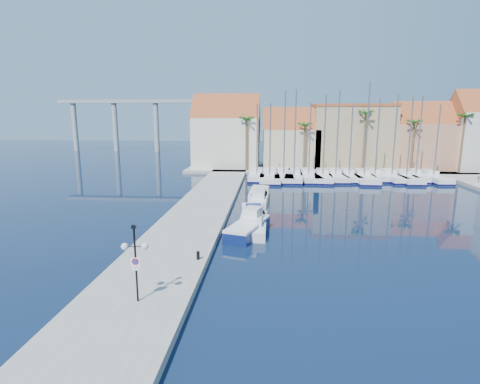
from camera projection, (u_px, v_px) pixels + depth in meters
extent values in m
plane|color=black|center=(298.00, 268.00, 24.53)|extent=(260.00, 260.00, 0.00)
cube|color=gray|center=(200.00, 211.00, 38.36)|extent=(6.00, 77.00, 0.50)
cube|color=gray|center=(333.00, 168.00, 70.62)|extent=(54.00, 16.00, 0.50)
cylinder|color=black|center=(136.00, 264.00, 18.76)|extent=(0.10, 0.10, 4.05)
cylinder|color=black|center=(130.00, 246.00, 18.58)|extent=(0.51, 0.09, 0.05)
cylinder|color=black|center=(140.00, 246.00, 18.58)|extent=(0.51, 0.09, 0.05)
sphere|color=white|center=(125.00, 246.00, 18.58)|extent=(0.36, 0.36, 0.36)
sphere|color=white|center=(145.00, 246.00, 18.58)|extent=(0.36, 0.36, 0.36)
cube|color=black|center=(134.00, 227.00, 18.38)|extent=(0.23, 0.14, 0.16)
cube|color=white|center=(135.00, 262.00, 18.68)|extent=(0.51, 0.07, 0.51)
cylinder|color=red|center=(135.00, 262.00, 18.64)|extent=(0.34, 0.04, 0.34)
cylinder|color=#1933A5|center=(135.00, 262.00, 18.63)|extent=(0.24, 0.03, 0.24)
cube|color=white|center=(136.00, 269.00, 18.75)|extent=(0.41, 0.06, 0.14)
cylinder|color=black|center=(198.00, 255.00, 24.70)|extent=(0.22, 0.22, 0.55)
cube|color=#0D1B51|center=(248.00, 230.00, 31.41)|extent=(3.70, 6.32, 0.90)
cube|color=white|center=(248.00, 223.00, 31.31)|extent=(3.70, 6.32, 0.20)
cube|color=white|center=(253.00, 214.00, 32.29)|extent=(1.72, 1.91, 1.10)
cube|color=white|center=(253.00, 225.00, 32.99)|extent=(2.42, 7.45, 0.80)
cube|color=white|center=(252.00, 220.00, 32.12)|extent=(1.68, 2.61, 0.60)
cube|color=white|center=(253.00, 214.00, 36.60)|extent=(2.79, 6.86, 0.80)
cube|color=navy|center=(254.00, 209.00, 35.81)|extent=(1.72, 2.48, 0.60)
cube|color=white|center=(259.00, 200.00, 43.04)|extent=(2.25, 6.30, 0.80)
cube|color=white|center=(258.00, 195.00, 42.30)|extent=(1.48, 2.23, 0.60)
cube|color=white|center=(259.00, 193.00, 46.49)|extent=(2.44, 6.90, 0.80)
cube|color=white|center=(259.00, 189.00, 45.68)|extent=(1.62, 2.44, 0.60)
cube|color=white|center=(257.00, 176.00, 59.80)|extent=(2.46, 9.44, 1.00)
cube|color=#0D0C3E|center=(257.00, 178.00, 59.87)|extent=(2.52, 9.50, 0.28)
cube|color=white|center=(257.00, 170.00, 60.57)|extent=(1.72, 2.83, 0.60)
cylinder|color=slate|center=(257.00, 139.00, 58.18)|extent=(0.20, 0.20, 10.75)
cube|color=white|center=(270.00, 177.00, 58.85)|extent=(3.21, 11.67, 1.00)
cube|color=#0D0C3E|center=(269.00, 179.00, 58.91)|extent=(3.27, 11.73, 0.28)
cube|color=white|center=(269.00, 171.00, 59.82)|extent=(2.17, 3.52, 0.60)
cylinder|color=slate|center=(270.00, 139.00, 57.11)|extent=(0.20, 0.20, 10.78)
cube|color=white|center=(283.00, 176.00, 59.39)|extent=(3.08, 11.23, 1.00)
cube|color=#0D0C3E|center=(283.00, 178.00, 59.45)|extent=(3.14, 11.29, 0.28)
cube|color=white|center=(283.00, 170.00, 60.32)|extent=(2.09, 3.39, 0.60)
cylinder|color=slate|center=(285.00, 133.00, 57.49)|extent=(0.20, 0.20, 12.68)
cube|color=white|center=(294.00, 177.00, 58.89)|extent=(3.56, 10.50, 1.00)
cube|color=#0D0C3E|center=(294.00, 179.00, 58.95)|extent=(3.62, 10.57, 0.28)
cube|color=white|center=(294.00, 171.00, 59.72)|extent=(2.14, 3.24, 0.60)
cylinder|color=slate|center=(295.00, 132.00, 57.02)|extent=(0.20, 0.20, 12.82)
cube|color=white|center=(308.00, 176.00, 59.25)|extent=(3.66, 10.93, 1.00)
cube|color=#0D0C3E|center=(308.00, 178.00, 59.32)|extent=(3.73, 11.00, 0.28)
cube|color=white|center=(307.00, 170.00, 60.15)|extent=(2.21, 3.37, 0.60)
cylinder|color=slate|center=(310.00, 139.00, 57.56)|extent=(0.20, 0.20, 10.80)
cube|color=white|center=(323.00, 177.00, 58.60)|extent=(3.47, 10.34, 1.00)
cube|color=#0D0C3E|center=(322.00, 179.00, 58.66)|extent=(3.54, 10.40, 0.28)
cube|color=white|center=(322.00, 171.00, 59.42)|extent=(2.09, 3.19, 0.60)
cylinder|color=slate|center=(325.00, 135.00, 56.81)|extent=(0.20, 0.20, 12.10)
cube|color=white|center=(335.00, 176.00, 59.19)|extent=(3.03, 10.10, 1.00)
cube|color=#0D0C3E|center=(335.00, 178.00, 59.25)|extent=(3.09, 10.16, 0.28)
cube|color=white|center=(334.00, 170.00, 60.01)|extent=(1.95, 3.07, 0.60)
cylinder|color=slate|center=(338.00, 133.00, 57.36)|extent=(0.20, 0.20, 12.62)
cube|color=white|center=(348.00, 177.00, 58.97)|extent=(2.89, 9.21, 1.00)
cube|color=#0D0C3E|center=(348.00, 179.00, 59.04)|extent=(2.95, 9.27, 0.28)
cube|color=white|center=(347.00, 171.00, 59.71)|extent=(1.81, 2.82, 0.60)
cylinder|color=slate|center=(351.00, 140.00, 57.39)|extent=(0.20, 0.20, 10.52)
cube|color=white|center=(363.00, 177.00, 58.29)|extent=(3.50, 11.53, 1.00)
cube|color=#0D0C3E|center=(363.00, 179.00, 58.35)|extent=(3.57, 11.59, 0.28)
cube|color=white|center=(362.00, 171.00, 59.24)|extent=(2.24, 3.52, 0.60)
cylinder|color=slate|center=(367.00, 129.00, 56.26)|extent=(0.20, 0.20, 13.90)
cube|color=white|center=(374.00, 176.00, 59.21)|extent=(2.70, 8.31, 1.00)
cube|color=#0D0C3E|center=(374.00, 178.00, 59.27)|extent=(2.76, 8.37, 0.28)
cube|color=white|center=(372.00, 171.00, 59.85)|extent=(1.66, 2.55, 0.60)
cylinder|color=slate|center=(378.00, 136.00, 57.57)|extent=(0.20, 0.20, 11.56)
cube|color=white|center=(390.00, 177.00, 58.56)|extent=(3.21, 9.62, 1.00)
cube|color=#0D0C3E|center=(390.00, 179.00, 58.62)|extent=(3.27, 9.68, 0.28)
cube|color=white|center=(388.00, 171.00, 59.32)|extent=(1.94, 2.96, 0.60)
cylinder|color=slate|center=(395.00, 135.00, 56.80)|extent=(0.20, 0.20, 12.03)
cube|color=white|center=(405.00, 178.00, 57.76)|extent=(2.61, 9.95, 1.00)
cube|color=#0D0C3E|center=(405.00, 180.00, 57.82)|extent=(2.67, 10.01, 0.28)
cube|color=white|center=(403.00, 172.00, 58.57)|extent=(1.82, 2.99, 0.60)
cylinder|color=slate|center=(410.00, 137.00, 56.02)|extent=(0.20, 0.20, 11.66)
cube|color=white|center=(415.00, 177.00, 58.78)|extent=(2.70, 8.53, 1.00)
cube|color=#0D0C3E|center=(415.00, 179.00, 58.85)|extent=(2.76, 8.59, 0.28)
cube|color=white|center=(413.00, 171.00, 59.44)|extent=(1.68, 2.61, 0.60)
cylinder|color=slate|center=(419.00, 136.00, 57.10)|extent=(0.20, 0.20, 11.88)
cube|color=white|center=(432.00, 178.00, 57.73)|extent=(2.81, 9.41, 1.00)
cube|color=#0D0C3E|center=(432.00, 180.00, 57.79)|extent=(2.87, 9.47, 0.28)
cube|color=white|center=(430.00, 172.00, 58.48)|extent=(1.81, 2.86, 0.60)
cylinder|color=slate|center=(437.00, 140.00, 56.12)|extent=(0.20, 0.20, 10.64)
cube|color=beige|center=(227.00, 143.00, 70.24)|extent=(12.00, 9.00, 9.00)
cube|color=brown|center=(227.00, 118.00, 69.35)|extent=(12.30, 9.00, 9.00)
cube|color=#C4B58A|center=(291.00, 148.00, 69.52)|extent=(10.00, 8.00, 7.00)
cube|color=brown|center=(291.00, 129.00, 68.82)|extent=(10.30, 8.00, 8.00)
cube|color=#9D8460|center=(351.00, 137.00, 69.26)|extent=(14.00, 10.00, 11.00)
cube|color=brown|center=(352.00, 106.00, 68.12)|extent=(14.20, 10.20, 0.50)
cube|color=tan|center=(419.00, 146.00, 67.66)|extent=(10.00, 8.00, 8.00)
cube|color=brown|center=(421.00, 124.00, 66.87)|extent=(10.30, 8.00, 8.00)
cube|color=silver|center=(474.00, 141.00, 65.80)|extent=(8.00, 8.00, 10.00)
cube|color=brown|center=(478.00, 112.00, 64.81)|extent=(8.30, 8.00, 8.00)
cylinder|color=brown|center=(246.00, 145.00, 65.04)|extent=(0.36, 0.36, 9.00)
sphere|color=#245618|center=(246.00, 119.00, 64.18)|extent=(2.60, 2.60, 2.60)
cylinder|color=brown|center=(304.00, 148.00, 64.38)|extent=(0.36, 0.36, 8.00)
sphere|color=#245618|center=(305.00, 125.00, 63.62)|extent=(2.60, 2.60, 2.60)
cylinder|color=brown|center=(364.00, 142.00, 63.42)|extent=(0.36, 0.36, 10.00)
sphere|color=#245618|center=(366.00, 113.00, 62.46)|extent=(2.60, 2.60, 2.60)
cylinder|color=brown|center=(412.00, 147.00, 62.95)|extent=(0.36, 0.36, 8.50)
sphere|color=#245618|center=(414.00, 122.00, 62.14)|extent=(2.60, 2.60, 2.60)
cylinder|color=brown|center=(462.00, 144.00, 62.24)|extent=(0.36, 0.36, 9.50)
sphere|color=#245618|center=(465.00, 116.00, 61.34)|extent=(2.60, 2.60, 2.60)
cube|color=#9E9E99|center=(141.00, 101.00, 104.80)|extent=(48.00, 2.20, 0.90)
cylinder|color=#9E9E99|center=(75.00, 127.00, 107.71)|extent=(1.40, 1.40, 14.00)
cylinder|color=#9E9E99|center=(115.00, 127.00, 106.79)|extent=(1.40, 1.40, 14.00)
cylinder|color=#9E9E99|center=(156.00, 127.00, 105.88)|extent=(1.40, 1.40, 14.00)
cylinder|color=#9E9E99|center=(198.00, 127.00, 104.96)|extent=(1.40, 1.40, 14.00)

